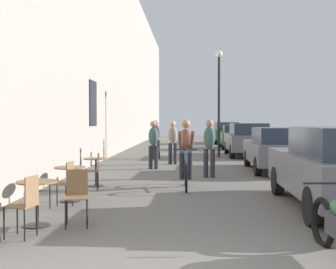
{
  "coord_description": "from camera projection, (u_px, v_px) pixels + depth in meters",
  "views": [
    {
      "loc": [
        0.43,
        -3.7,
        1.68
      ],
      "look_at": [
        -0.37,
        12.51,
        1.15
      ],
      "focal_mm": 45.37,
      "sensor_mm": 36.0,
      "label": 1
    }
  ],
  "objects": [
    {
      "name": "cafe_chair_near_toward_wall",
      "position": [
        25.0,
        202.0,
        6.05
      ],
      "size": [
        0.44,
        0.44,
        0.89
      ],
      "color": "black",
      "rests_on": "ground_plane"
    },
    {
      "name": "cafe_table_far",
      "position": [
        96.0,
        166.0,
        10.84
      ],
      "size": [
        0.64,
        0.64,
        0.72
      ],
      "color": "black",
      "rests_on": "ground_plane"
    },
    {
      "name": "cafe_chair_far_toward_street",
      "position": [
        94.0,
        168.0,
        10.3
      ],
      "size": [
        0.43,
        0.43,
        0.89
      ],
      "color": "black",
      "rests_on": "ground_plane"
    },
    {
      "name": "pedestrian_near",
      "position": [
        209.0,
        145.0,
        12.51
      ],
      "size": [
        0.37,
        0.29,
        1.72
      ],
      "color": "#26262D",
      "rests_on": "ground_plane"
    },
    {
      "name": "parked_car_fifth",
      "position": [
        225.0,
        132.0,
        31.42
      ],
      "size": [
        1.98,
        4.47,
        1.57
      ],
      "color": "#23512D",
      "rests_on": "ground_plane"
    },
    {
      "name": "cafe_table_mid",
      "position": [
        70.0,
        176.0,
        8.78
      ],
      "size": [
        0.64,
        0.64,
        0.72
      ],
      "color": "black",
      "rests_on": "ground_plane"
    },
    {
      "name": "cafe_chair_near_toward_street",
      "position": [
        77.0,
        193.0,
        6.77
      ],
      "size": [
        0.45,
        0.45,
        0.89
      ],
      "color": "black",
      "rests_on": "ground_plane"
    },
    {
      "name": "pedestrian_far",
      "position": [
        173.0,
        140.0,
        16.34
      ],
      "size": [
        0.35,
        0.25,
        1.67
      ],
      "color": "#26262D",
      "rests_on": "ground_plane"
    },
    {
      "name": "street_lamp",
      "position": [
        219.0,
        90.0,
        19.5
      ],
      "size": [
        0.32,
        0.32,
        4.9
      ],
      "color": "black",
      "rests_on": "ground_plane"
    },
    {
      "name": "parked_car_fourth",
      "position": [
        235.0,
        136.0,
        25.45
      ],
      "size": [
        1.79,
        4.05,
        1.42
      ],
      "color": "#23512D",
      "rests_on": "ground_plane"
    },
    {
      "name": "cyclist_on_bicycle",
      "position": [
        186.0,
        156.0,
        10.57
      ],
      "size": [
        0.52,
        1.76,
        1.74
      ],
      "color": "black",
      "rests_on": "ground_plane"
    },
    {
      "name": "pedestrian_mid",
      "position": [
        153.0,
        142.0,
        14.69
      ],
      "size": [
        0.36,
        0.27,
        1.67
      ],
      "color": "#26262D",
      "rests_on": "ground_plane"
    },
    {
      "name": "cafe_chair_mid_toward_street",
      "position": [
        65.0,
        181.0,
        8.17
      ],
      "size": [
        0.42,
        0.42,
        0.89
      ],
      "color": "black",
      "rests_on": "ground_plane"
    },
    {
      "name": "building_facade_left",
      "position": [
        96.0,
        36.0,
        17.75
      ],
      "size": [
        0.54,
        68.0,
        10.42
      ],
      "color": "gray",
      "rests_on": "ground_plane"
    },
    {
      "name": "cafe_table_near",
      "position": [
        37.0,
        194.0,
        6.72
      ],
      "size": [
        0.64,
        0.64,
        0.72
      ],
      "color": "black",
      "rests_on": "ground_plane"
    },
    {
      "name": "pedestrian_furthest",
      "position": [
        156.0,
        137.0,
        18.56
      ],
      "size": [
        0.37,
        0.28,
        1.71
      ],
      "color": "#26262D",
      "rests_on": "ground_plane"
    },
    {
      "name": "parked_car_third",
      "position": [
        247.0,
        139.0,
        20.01
      ],
      "size": [
        1.88,
        4.4,
        1.56
      ],
      "color": "#595960",
      "rests_on": "ground_plane"
    },
    {
      "name": "parked_car_second",
      "position": [
        276.0,
        149.0,
        14.07
      ],
      "size": [
        1.8,
        4.13,
        1.46
      ],
      "color": "#595960",
      "rests_on": "ground_plane"
    }
  ]
}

